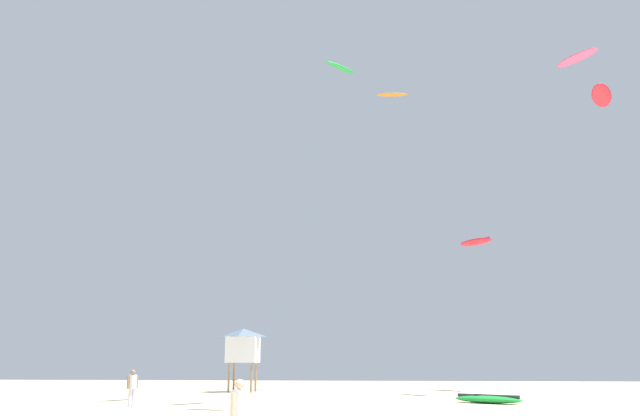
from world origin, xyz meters
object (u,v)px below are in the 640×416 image
(kite_aloft_4, at_px, (476,242))
(kite_grounded_near, at_px, (488,399))
(person_left, at_px, (132,385))
(kite_aloft_1, at_px, (577,58))
(kite_aloft_0, at_px, (602,96))
(kite_aloft_6, at_px, (340,68))
(lifeguard_tower, at_px, (243,345))
(kite_aloft_3, at_px, (392,95))
(person_foreground, at_px, (239,412))

(kite_aloft_4, bearing_deg, kite_grounded_near, -96.02)
(person_left, distance_m, kite_aloft_1, 39.83)
(kite_aloft_1, bearing_deg, kite_aloft_0, -101.86)
(kite_aloft_4, height_order, kite_aloft_6, kite_aloft_6)
(kite_grounded_near, bearing_deg, lifeguard_tower, 143.24)
(lifeguard_tower, xyz_separation_m, kite_aloft_4, (15.32, -2.98, 6.26))
(person_left, height_order, kite_aloft_3, kite_aloft_3)
(kite_grounded_near, relative_size, kite_aloft_6, 1.65)
(person_left, distance_m, kite_aloft_3, 31.10)
(kite_aloft_0, xyz_separation_m, kite_aloft_3, (-11.30, 13.24, 5.91))
(person_foreground, relative_size, kite_aloft_0, 0.44)
(kite_grounded_near, height_order, kite_aloft_0, kite_aloft_0)
(kite_aloft_3, distance_m, kite_aloft_6, 17.87)
(lifeguard_tower, bearing_deg, kite_aloft_0, -23.08)
(kite_aloft_3, xyz_separation_m, kite_aloft_6, (-2.90, -16.84, -5.23))
(kite_aloft_0, bearing_deg, kite_aloft_3, 130.48)
(lifeguard_tower, bearing_deg, kite_grounded_near, -36.76)
(kite_aloft_1, height_order, kite_aloft_4, kite_aloft_1)
(lifeguard_tower, bearing_deg, kite_aloft_4, -10.99)
(kite_grounded_near, bearing_deg, kite_aloft_4, 83.98)
(kite_aloft_3, height_order, kite_aloft_6, kite_aloft_3)
(kite_aloft_4, bearing_deg, person_left, -144.70)
(lifeguard_tower, distance_m, kite_aloft_1, 32.64)
(kite_aloft_4, bearing_deg, kite_aloft_1, 35.49)
(kite_grounded_near, distance_m, kite_aloft_0, 17.72)
(person_foreground, distance_m, kite_aloft_0, 30.47)
(kite_aloft_3, bearing_deg, kite_aloft_4, -54.90)
(kite_aloft_1, relative_size, kite_aloft_6, 1.81)
(person_foreground, height_order, kite_grounded_near, person_foreground)
(kite_aloft_0, relative_size, kite_aloft_6, 1.76)
(person_left, bearing_deg, kite_grounded_near, -125.43)
(person_left, xyz_separation_m, kite_aloft_3, (12.25, 19.10, 21.26))
(lifeguard_tower, height_order, kite_aloft_0, kite_aloft_0)
(kite_aloft_0, bearing_deg, kite_aloft_1, 78.14)
(kite_aloft_1, bearing_deg, kite_aloft_4, -144.51)
(person_left, xyz_separation_m, kite_aloft_4, (17.15, 12.14, 8.36))
(person_foreground, height_order, kite_aloft_3, kite_aloft_3)
(kite_aloft_1, bearing_deg, kite_aloft_6, -135.89)
(person_left, xyz_separation_m, kite_aloft_1, (26.24, 18.62, 23.48))
(person_foreground, distance_m, kite_aloft_1, 45.20)
(kite_grounded_near, distance_m, kite_aloft_1, 29.85)
(person_foreground, distance_m, person_left, 17.66)
(person_left, distance_m, kite_aloft_0, 28.72)
(person_foreground, distance_m, kite_aloft_6, 24.01)
(kite_grounded_near, distance_m, kite_aloft_3, 26.84)
(lifeguard_tower, height_order, kite_aloft_4, kite_aloft_4)
(lifeguard_tower, distance_m, kite_aloft_4, 16.82)
(kite_aloft_3, distance_m, kite_aloft_4, 15.46)
(kite_grounded_near, height_order, kite_aloft_3, kite_aloft_3)
(person_left, bearing_deg, kite_aloft_1, -104.79)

